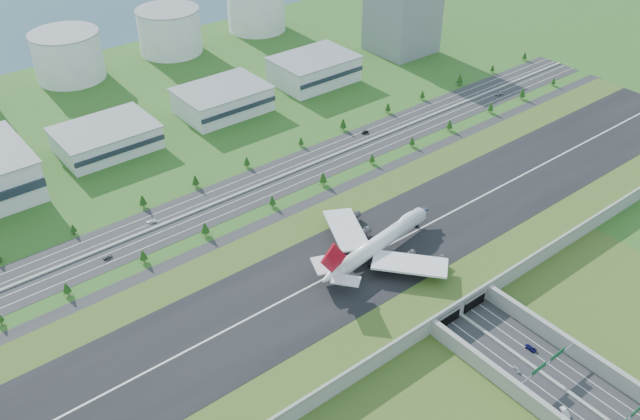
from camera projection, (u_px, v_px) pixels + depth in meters
ground at (384, 260)px, 335.07m from camera, size 1200.00×1200.00×0.00m
airfield_deck at (385, 254)px, 332.66m from camera, size 520.00×100.00×9.20m
underpass_road at (555, 377)px, 269.25m from camera, size 38.80×120.40×8.00m
sign_gantry_near at (548, 364)px, 270.05m from camera, size 38.70×0.70×9.80m
sign_gantry_far at (628, 420)px, 247.57m from camera, size 38.70×0.70×9.80m
north_expressway at (273, 180)px, 396.05m from camera, size 560.00×36.00×0.12m
tree_row at (296, 166)px, 400.53m from camera, size 508.48×48.55×8.20m
hangar_mid_a at (106, 138)px, 422.11m from camera, size 58.00×42.00×15.00m
hangar_mid_b at (223, 100)px, 465.06m from camera, size 58.00×42.00×17.00m
hangar_mid_c at (314, 70)px, 505.45m from camera, size 58.00×42.00×19.00m
office_tower at (402, 18)px, 547.04m from camera, size 46.00×46.00×55.00m
fuel_tank_b at (68, 56)px, 506.29m from camera, size 50.00×50.00×35.00m
fuel_tank_c at (170, 31)px, 549.81m from camera, size 50.00×50.00×35.00m
fuel_tank_d at (256, 10)px, 593.33m from camera, size 50.00×50.00×35.00m
bay_water at (39, 11)px, 643.37m from camera, size 1200.00×260.00×0.06m
boeing_747 at (379, 243)px, 322.23m from camera, size 80.16×75.28×24.87m
car_0 at (517, 369)px, 275.82m from camera, size 2.84×4.35×1.38m
car_1 at (565, 412)px, 258.01m from camera, size 3.54×5.51×1.72m
car_2 at (530, 348)px, 285.42m from camera, size 2.40×5.20×1.44m
car_4 at (108, 257)px, 335.77m from camera, size 4.76×2.03×1.60m
car_5 at (365, 132)px, 442.68m from camera, size 5.04×2.22×1.61m
car_6 at (499, 94)px, 490.67m from camera, size 6.19×2.98×1.70m
car_7 at (151, 221)px, 360.73m from camera, size 5.27×3.81×1.42m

